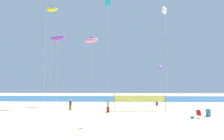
# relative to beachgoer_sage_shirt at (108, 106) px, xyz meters

# --- Properties ---
(ground_plane) EXTENTS (120.00, 120.00, 0.00)m
(ground_plane) POSITION_rel_beachgoer_sage_shirt_xyz_m (2.46, -7.66, -0.90)
(ground_plane) COLOR beige
(ocean_band) EXTENTS (120.00, 20.00, 0.01)m
(ocean_band) POSITION_rel_beachgoer_sage_shirt_xyz_m (2.46, 24.72, -0.90)
(ocean_band) COLOR #28608C
(ocean_band) RESTS_ON ground
(beachgoer_sage_shirt) EXTENTS (0.39, 0.39, 1.69)m
(beachgoer_sage_shirt) POSITION_rel_beachgoer_sage_shirt_xyz_m (0.00, 0.00, 0.00)
(beachgoer_sage_shirt) COLOR maroon
(beachgoer_sage_shirt) RESTS_ON ground
(beachgoer_charcoal_shirt) EXTENTS (0.36, 0.36, 1.59)m
(beachgoer_charcoal_shirt) POSITION_rel_beachgoer_sage_shirt_xyz_m (-5.71, 2.10, -0.05)
(beachgoer_charcoal_shirt) COLOR olive
(beachgoer_charcoal_shirt) RESTS_ON ground
(beachgoer_teal_shirt) EXTENTS (0.40, 0.40, 1.76)m
(beachgoer_teal_shirt) POSITION_rel_beachgoer_sage_shirt_xyz_m (8.21, 8.21, 0.04)
(beachgoer_teal_shirt) COLOR #7A3872
(beachgoer_teal_shirt) RESTS_ON ground
(folding_beach_chair) EXTENTS (0.52, 0.65, 0.89)m
(folding_beach_chair) POSITION_rel_beachgoer_sage_shirt_xyz_m (10.54, -3.63, -0.44)
(folding_beach_chair) COLOR red
(folding_beach_chair) RESTS_ON ground
(trash_barrel) EXTENTS (0.53, 0.53, 0.88)m
(trash_barrel) POSITION_rel_beachgoer_sage_shirt_xyz_m (12.08, -2.52, -0.46)
(trash_barrel) COLOR teal
(trash_barrel) RESTS_ON ground
(volleyball_net) EXTENTS (7.45, 0.38, 2.40)m
(volleyball_net) POSITION_rel_beachgoer_sage_shirt_xyz_m (4.48, 1.83, 0.73)
(volleyball_net) COLOR #4C4C51
(volleyball_net) RESTS_ON ground
(beach_handbag) EXTENTS (0.32, 0.16, 0.26)m
(beach_handbag) POSITION_rel_beachgoer_sage_shirt_xyz_m (9.62, -4.01, -0.77)
(beach_handbag) COLOR #19727A
(beach_handbag) RESTS_ON ground
(kite_yellow_inflatable) EXTENTS (2.20, 1.19, 17.82)m
(kite_yellow_inflatable) POSITION_rel_beachgoer_sage_shirt_xyz_m (-10.57, 6.62, 16.35)
(kite_yellow_inflatable) COLOR silver
(kite_yellow_inflatable) RESTS_ON ground
(kite_violet_tube) EXTENTS (2.53, 1.39, 11.66)m
(kite_violet_tube) POSITION_rel_beachgoer_sage_shirt_xyz_m (-8.51, 4.22, 10.43)
(kite_violet_tube) COLOR silver
(kite_violet_tube) RESTS_ON ground
(kite_violet_delta) EXTENTS (0.90, 0.98, 7.57)m
(kite_violet_delta) POSITION_rel_beachgoer_sage_shirt_xyz_m (9.98, 12.03, 6.21)
(kite_violet_delta) COLOR silver
(kite_violet_delta) RESTS_ON ground
(kite_pink_inflatable) EXTENTS (3.04, 1.61, 13.37)m
(kite_pink_inflatable) POSITION_rel_beachgoer_sage_shirt_xyz_m (-4.10, 11.11, 11.70)
(kite_pink_inflatable) COLOR silver
(kite_pink_inflatable) RESTS_ON ground
(kite_white_delta) EXTENTS (0.97, 0.87, 13.33)m
(kite_white_delta) POSITION_rel_beachgoer_sage_shirt_xyz_m (7.20, -2.99, 11.92)
(kite_white_delta) COLOR silver
(kite_white_delta) RESTS_ON ground
(kite_cyan_box) EXTENTS (1.09, 1.09, 21.06)m
(kite_cyan_box) POSITION_rel_beachgoer_sage_shirt_xyz_m (-0.75, 11.33, 19.48)
(kite_cyan_box) COLOR silver
(kite_cyan_box) RESTS_ON ground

